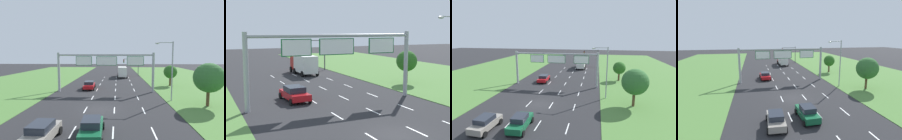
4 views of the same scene
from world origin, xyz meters
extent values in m
plane|color=#262628|center=(0.00, 0.00, 0.00)|extent=(200.00, 200.00, 0.00)
cube|color=#4C7A38|center=(21.00, 10.00, 0.03)|extent=(24.00, 120.00, 0.06)
cube|color=white|center=(-1.75, -6.00, 0.00)|extent=(0.14, 2.40, 0.01)
cube|color=white|center=(-1.75, 0.00, 0.00)|extent=(0.14, 2.40, 0.01)
cube|color=white|center=(-1.75, 6.00, 0.00)|extent=(0.14, 2.40, 0.01)
cube|color=white|center=(-1.75, 12.00, 0.00)|extent=(0.14, 2.40, 0.01)
cube|color=white|center=(-1.75, 18.00, 0.00)|extent=(0.14, 2.40, 0.01)
cube|color=white|center=(-1.75, 24.00, 0.00)|extent=(0.14, 2.40, 0.01)
cube|color=white|center=(-1.75, 30.00, 0.00)|extent=(0.14, 2.40, 0.01)
cube|color=white|center=(1.75, -6.00, 0.00)|extent=(0.14, 2.40, 0.01)
cube|color=white|center=(1.75, 0.00, 0.00)|extent=(0.14, 2.40, 0.01)
cube|color=white|center=(1.75, 6.00, 0.00)|extent=(0.14, 2.40, 0.01)
cube|color=white|center=(1.75, 12.00, 0.00)|extent=(0.14, 2.40, 0.01)
cube|color=white|center=(1.75, 18.00, 0.00)|extent=(0.14, 2.40, 0.01)
cube|color=white|center=(1.75, 24.00, 0.00)|extent=(0.14, 2.40, 0.01)
cube|color=white|center=(1.75, 30.00, 0.00)|extent=(0.14, 2.40, 0.01)
cube|color=white|center=(5.25, -12.00, 0.00)|extent=(0.14, 2.40, 0.01)
cube|color=white|center=(5.25, -6.00, 0.00)|extent=(0.14, 2.40, 0.01)
cube|color=white|center=(5.25, 0.00, 0.00)|extent=(0.14, 2.40, 0.01)
cube|color=white|center=(5.25, 6.00, 0.00)|extent=(0.14, 2.40, 0.01)
cube|color=white|center=(5.25, 12.00, 0.00)|extent=(0.14, 2.40, 0.01)
cube|color=white|center=(5.25, 18.00, 0.00)|extent=(0.14, 2.40, 0.01)
cube|color=white|center=(5.25, 24.00, 0.00)|extent=(0.14, 2.40, 0.01)
cube|color=white|center=(5.25, 30.00, 0.00)|extent=(0.14, 2.40, 0.01)
cube|color=red|center=(-3.36, 12.82, 0.62)|extent=(2.15, 4.51, 0.61)
cube|color=#232833|center=(-3.36, 12.85, 1.21)|extent=(1.81, 2.29, 0.57)
cylinder|color=black|center=(-4.43, 14.43, 0.32)|extent=(0.25, 0.65, 0.64)
cylinder|color=black|center=(-2.46, 14.53, 0.32)|extent=(0.25, 0.65, 0.64)
cylinder|color=black|center=(-4.26, 11.12, 0.32)|extent=(0.25, 0.65, 0.64)
cylinder|color=black|center=(-2.29, 11.22, 0.32)|extent=(0.25, 0.65, 0.64)
cube|color=#145633|center=(0.05, -6.93, 0.67)|extent=(1.89, 4.25, 0.70)
cube|color=#232833|center=(0.05, -7.04, 1.31)|extent=(1.54, 1.95, 0.58)
cylinder|color=black|center=(-0.90, -5.43, 0.32)|extent=(0.25, 0.65, 0.64)
cylinder|color=black|center=(0.85, -5.35, 0.32)|extent=(0.25, 0.65, 0.64)
cylinder|color=black|center=(-0.76, -8.50, 0.32)|extent=(0.25, 0.65, 0.64)
cylinder|color=black|center=(0.99, -8.42, 0.32)|extent=(0.25, 0.65, 0.64)
cube|color=gray|center=(-3.65, -7.85, 0.66)|extent=(1.91, 4.01, 0.68)
cube|color=#232833|center=(-3.66, -7.93, 1.28)|extent=(1.59, 2.07, 0.55)
cylinder|color=black|center=(-4.50, -6.39, 0.32)|extent=(0.24, 0.65, 0.64)
cylinder|color=black|center=(-2.70, -6.46, 0.32)|extent=(0.24, 0.65, 0.64)
cylinder|color=black|center=(-4.61, -9.24, 0.32)|extent=(0.24, 0.65, 0.64)
cylinder|color=black|center=(-2.80, -9.31, 0.32)|extent=(0.24, 0.65, 0.64)
cube|color=#B21E19|center=(3.46, 33.40, 1.55)|extent=(2.21, 2.11, 2.20)
cube|color=silver|center=(3.48, 29.62, 1.77)|extent=(2.39, 5.16, 2.64)
cylinder|color=black|center=(2.33, 33.89, 0.45)|extent=(0.28, 0.90, 0.90)
cylinder|color=black|center=(4.59, 33.90, 0.45)|extent=(0.28, 0.90, 0.90)
cylinder|color=black|center=(2.26, 31.59, 0.45)|extent=(0.28, 0.90, 0.90)
cylinder|color=black|center=(4.68, 31.60, 0.45)|extent=(0.28, 0.90, 0.90)
cylinder|color=black|center=(2.28, 27.64, 0.45)|extent=(0.28, 0.90, 0.90)
cylinder|color=black|center=(4.70, 27.66, 0.45)|extent=(0.28, 0.90, 0.90)
cylinder|color=#9EA0A5|center=(-8.40, 10.32, 3.50)|extent=(0.44, 0.44, 7.00)
cylinder|color=#9EA0A5|center=(8.40, 10.32, 3.50)|extent=(0.44, 0.44, 7.00)
cylinder|color=#9EA0A5|center=(0.00, 10.32, 6.60)|extent=(16.80, 0.32, 0.32)
cube|color=#0C5B28|center=(-3.85, 10.32, 5.54)|extent=(2.87, 0.12, 1.59)
cube|color=white|center=(-3.85, 10.25, 5.54)|extent=(2.71, 0.01, 1.43)
cube|color=#0C5B28|center=(0.20, 10.32, 5.54)|extent=(3.65, 0.12, 1.59)
cube|color=white|center=(0.20, 10.25, 5.54)|extent=(3.49, 0.01, 1.43)
cube|color=#0C5B28|center=(5.25, 10.32, 5.54)|extent=(2.98, 0.12, 1.59)
cube|color=white|center=(5.25, 10.25, 5.54)|extent=(2.82, 0.01, 1.43)
cylinder|color=#47494F|center=(8.57, 34.08, 2.80)|extent=(0.20, 0.20, 5.60)
cylinder|color=#47494F|center=(6.32, 34.08, 5.25)|extent=(4.50, 0.14, 0.14)
cube|color=black|center=(4.07, 34.08, 4.60)|extent=(0.32, 0.36, 1.10)
sphere|color=red|center=(4.07, 33.88, 4.97)|extent=(0.22, 0.22, 0.22)
sphere|color=orange|center=(4.07, 33.88, 4.60)|extent=(0.22, 0.22, 0.22)
sphere|color=green|center=(4.07, 33.88, 4.23)|extent=(0.22, 0.22, 0.22)
cylinder|color=#9EA0A5|center=(9.90, 4.49, 4.25)|extent=(0.18, 0.18, 8.50)
cylinder|color=#9EA0A5|center=(8.80, 4.49, 8.35)|extent=(2.20, 0.10, 0.10)
ellipsoid|color=silver|center=(7.70, 4.49, 8.25)|extent=(0.64, 0.32, 0.24)
cylinder|color=#513823|center=(13.74, 1.91, 1.16)|extent=(0.39, 0.39, 2.32)
sphere|color=#2F622D|center=(13.74, 1.91, 3.73)|extent=(3.77, 3.77, 3.77)
cylinder|color=#513823|center=(13.31, 16.66, 0.98)|extent=(0.40, 0.40, 1.96)
sphere|color=#285C1F|center=(13.31, 16.66, 3.00)|extent=(2.77, 2.77, 2.77)
camera|label=1|loc=(2.12, -20.47, 6.70)|focal=28.00mm
camera|label=2|loc=(-12.24, -17.14, 7.23)|focal=50.00mm
camera|label=3|loc=(8.21, -23.74, 10.37)|focal=28.00mm
camera|label=4|loc=(-5.69, -24.63, 9.38)|focal=28.00mm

